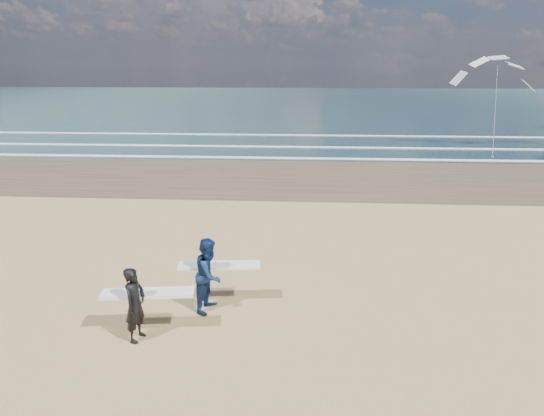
{
  "coord_description": "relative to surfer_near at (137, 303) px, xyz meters",
  "views": [
    {
      "loc": [
        3.59,
        -10.12,
        6.32
      ],
      "look_at": [
        2.52,
        6.0,
        1.48
      ],
      "focal_mm": 32.0,
      "sensor_mm": 36.0,
      "label": 1
    }
  ],
  "objects": [
    {
      "name": "kite_1",
      "position": [
        17.72,
        27.18,
        3.57
      ],
      "size": [
        6.12,
        4.77,
        7.91
      ],
      "color": "slate",
      "rests_on": "ground"
    },
    {
      "name": "surfer_far",
      "position": [
        1.44,
        1.57,
        0.07
      ],
      "size": [
        2.24,
        1.29,
        2.0
      ],
      "color": "#0D214D",
      "rests_on": "ground"
    },
    {
      "name": "surfer_near",
      "position": [
        0.0,
        0.0,
        0.0
      ],
      "size": [
        2.25,
        1.12,
        1.83
      ],
      "color": "black",
      "rests_on": "ground"
    },
    {
      "name": "ocean",
      "position": [
        20.25,
        72.13,
        -0.92
      ],
      "size": [
        220.0,
        100.0,
        0.02
      ],
      "primitive_type": "cube",
      "color": "#193037",
      "rests_on": "ground"
    },
    {
      "name": "foam_breakers",
      "position": [
        20.25,
        28.23,
        -0.88
      ],
      "size": [
        220.0,
        11.7,
        0.05
      ],
      "color": "white",
      "rests_on": "ground"
    }
  ]
}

